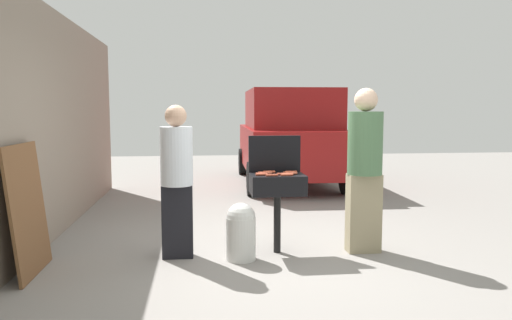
{
  "coord_description": "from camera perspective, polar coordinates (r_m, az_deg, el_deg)",
  "views": [
    {
      "loc": [
        -0.77,
        -5.27,
        1.61
      ],
      "look_at": [
        -0.09,
        0.6,
        1.0
      ],
      "focal_mm": 34.61,
      "sensor_mm": 36.0,
      "label": 1
    }
  ],
  "objects": [
    {
      "name": "ground_plane",
      "position": [
        5.57,
        1.66,
        -10.93
      ],
      "size": [
        24.0,
        24.0,
        0.0
      ],
      "primitive_type": "plane",
      "color": "gray"
    },
    {
      "name": "house_wall_side",
      "position": [
        6.56,
        -23.58,
        3.85
      ],
      "size": [
        0.24,
        8.0,
        2.87
      ],
      "primitive_type": "cube",
      "color": "gray",
      "rests_on": "ground"
    },
    {
      "name": "bbq_grill",
      "position": [
        5.51,
        2.48,
        -3.12
      ],
      "size": [
        0.6,
        0.44,
        0.89
      ],
      "color": "black",
      "rests_on": "ground"
    },
    {
      "name": "grill_lid_open",
      "position": [
        5.68,
        2.15,
        0.72
      ],
      "size": [
        0.6,
        0.05,
        0.42
      ],
      "primitive_type": "cube",
      "color": "black",
      "rests_on": "bbq_grill"
    },
    {
      "name": "hot_dog_0",
      "position": [
        5.53,
        0.92,
        -1.48
      ],
      "size": [
        0.13,
        0.03,
        0.03
      ],
      "primitive_type": "cylinder",
      "rotation": [
        0.0,
        1.57,
        -0.04
      ],
      "color": "#B74C33",
      "rests_on": "bbq_grill"
    },
    {
      "name": "hot_dog_1",
      "position": [
        5.36,
        3.57,
        -1.73
      ],
      "size": [
        0.13,
        0.03,
        0.03
      ],
      "primitive_type": "cylinder",
      "rotation": [
        0.0,
        1.57,
        0.03
      ],
      "color": "#B74C33",
      "rests_on": "bbq_grill"
    },
    {
      "name": "hot_dog_2",
      "position": [
        5.62,
        1.52,
        -1.36
      ],
      "size": [
        0.13,
        0.03,
        0.03
      ],
      "primitive_type": "cylinder",
      "rotation": [
        0.0,
        1.57,
        0.02
      ],
      "color": "#AD4228",
      "rests_on": "bbq_grill"
    },
    {
      "name": "hot_dog_3",
      "position": [
        5.48,
        4.1,
        -1.56
      ],
      "size": [
        0.13,
        0.03,
        0.03
      ],
      "primitive_type": "cylinder",
      "rotation": [
        0.0,
        1.57,
        0.05
      ],
      "color": "#C6593D",
      "rests_on": "bbq_grill"
    },
    {
      "name": "hot_dog_4",
      "position": [
        5.38,
        0.66,
        -1.68
      ],
      "size": [
        0.13,
        0.04,
        0.03
      ],
      "primitive_type": "cylinder",
      "rotation": [
        0.0,
        1.57,
        0.07
      ],
      "color": "#B74C33",
      "rests_on": "bbq_grill"
    },
    {
      "name": "hot_dog_5",
      "position": [
        5.58,
        1.57,
        -1.41
      ],
      "size": [
        0.13,
        0.03,
        0.03
      ],
      "primitive_type": "cylinder",
      "rotation": [
        0.0,
        1.57,
        -0.05
      ],
      "color": "#AD4228",
      "rests_on": "bbq_grill"
    },
    {
      "name": "hot_dog_6",
      "position": [
        5.55,
        3.83,
        -1.46
      ],
      "size": [
        0.13,
        0.03,
        0.03
      ],
      "primitive_type": "cylinder",
      "rotation": [
        0.0,
        1.57,
        0.02
      ],
      "color": "#AD4228",
      "rests_on": "bbq_grill"
    },
    {
      "name": "hot_dog_7",
      "position": [
        5.61,
        4.09,
        -1.38
      ],
      "size": [
        0.13,
        0.04,
        0.03
      ],
      "primitive_type": "cylinder",
      "rotation": [
        0.0,
        1.57,
        -0.08
      ],
      "color": "#AD4228",
      "rests_on": "bbq_grill"
    },
    {
      "name": "hot_dog_8",
      "position": [
        5.44,
        0.65,
        -1.6
      ],
      "size": [
        0.13,
        0.03,
        0.03
      ],
      "primitive_type": "cylinder",
      "rotation": [
        0.0,
        1.57,
        -0.06
      ],
      "color": "#B74C33",
      "rests_on": "bbq_grill"
    },
    {
      "name": "hot_dog_9",
      "position": [
        5.5,
        1.16,
        -1.52
      ],
      "size": [
        0.13,
        0.04,
        0.03
      ],
      "primitive_type": "cylinder",
      "rotation": [
        0.0,
        1.57,
        0.09
      ],
      "color": "#C6593D",
      "rests_on": "bbq_grill"
    },
    {
      "name": "hot_dog_10",
      "position": [
        5.43,
        3.12,
        -1.63
      ],
      "size": [
        0.13,
        0.03,
        0.03
      ],
      "primitive_type": "cylinder",
      "rotation": [
        0.0,
        1.57,
        -0.06
      ],
      "color": "#B74C33",
      "rests_on": "bbq_grill"
    },
    {
      "name": "hot_dog_11",
      "position": [
        5.39,
        3.65,
        -1.67
      ],
      "size": [
        0.13,
        0.04,
        0.03
      ],
      "primitive_type": "cylinder",
      "rotation": [
        0.0,
        1.57,
        0.07
      ],
      "color": "#AD4228",
      "rests_on": "bbq_grill"
    },
    {
      "name": "hot_dog_12",
      "position": [
        5.32,
        1.84,
        -1.77
      ],
      "size": [
        0.13,
        0.03,
        0.03
      ],
      "primitive_type": "cylinder",
      "rotation": [
        0.0,
        1.57,
        0.03
      ],
      "color": "#B74C33",
      "rests_on": "bbq_grill"
    },
    {
      "name": "propane_tank",
      "position": [
        5.32,
        -1.76,
        -8.12
      ],
      "size": [
        0.32,
        0.32,
        0.62
      ],
      "color": "silver",
      "rests_on": "ground"
    },
    {
      "name": "person_left",
      "position": [
        5.37,
        -9.15,
        -1.8
      ],
      "size": [
        0.35,
        0.35,
        1.66
      ],
      "rotation": [
        0.0,
        0.0,
        0.14
      ],
      "color": "black",
      "rests_on": "ground"
    },
    {
      "name": "person_right",
      "position": [
        5.64,
        12.44,
        -0.46
      ],
      "size": [
        0.39,
        0.39,
        1.84
      ],
      "rotation": [
        0.0,
        0.0,
        3.05
      ],
      "color": "gray",
      "rests_on": "ground"
    },
    {
      "name": "parked_minivan",
      "position": [
        10.7,
        3.87,
        2.73
      ],
      "size": [
        2.14,
        4.46,
        2.02
      ],
      "rotation": [
        0.0,
        0.0,
        3.11
      ],
      "color": "maroon",
      "rests_on": "ground"
    },
    {
      "name": "leaning_board",
      "position": [
        5.29,
        -24.88,
        -5.22
      ],
      "size": [
        0.15,
        0.9,
        1.28
      ],
      "primitive_type": "cube",
      "rotation": [
        0.0,
        -0.1,
        0.0
      ],
      "color": "brown",
      "rests_on": "ground"
    }
  ]
}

